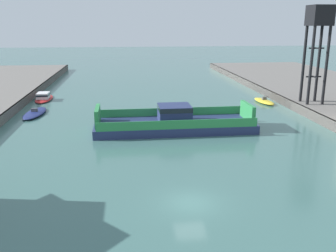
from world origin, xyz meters
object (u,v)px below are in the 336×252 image
(moored_boat_near_left, at_px, (35,113))
(moored_boat_mid_left, at_px, (264,101))
(moored_boat_near_right, at_px, (44,97))
(chain_ferry, at_px, (174,122))
(crane_tower, at_px, (319,28))

(moored_boat_near_left, xyz_separation_m, moored_boat_mid_left, (38.35, 4.49, 0.05))
(moored_boat_near_right, distance_m, moored_boat_mid_left, 39.92)
(moored_boat_near_left, xyz_separation_m, moored_boat_near_right, (-0.93, 11.58, 0.29))
(moored_boat_near_left, bearing_deg, chain_ferry, -28.12)
(moored_boat_near_right, xyz_separation_m, moored_boat_mid_left, (39.28, -7.10, -0.24))
(moored_boat_near_left, bearing_deg, crane_tower, -3.65)
(moored_boat_near_right, bearing_deg, moored_boat_near_left, -85.40)
(moored_boat_mid_left, bearing_deg, moored_boat_near_right, 169.76)
(moored_boat_mid_left, bearing_deg, crane_tower, -55.75)
(moored_boat_near_right, bearing_deg, moored_boat_mid_left, -10.24)
(chain_ferry, xyz_separation_m, moored_boat_near_left, (-20.31, 10.85, -0.78))
(moored_boat_near_left, height_order, moored_boat_near_right, moored_boat_near_right)
(chain_ferry, bearing_deg, crane_tower, 19.40)
(chain_ferry, distance_m, crane_tower, 27.14)
(moored_boat_near_right, relative_size, crane_tower, 0.56)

